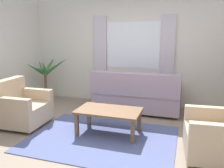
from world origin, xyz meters
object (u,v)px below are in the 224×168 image
couch (136,96)px  potted_plant (46,81)px  armchair_right (221,135)px  coffee_table (109,113)px  armchair_left (21,107)px

couch → potted_plant: potted_plant is taller
armchair_right → potted_plant: (-3.94, 1.77, 0.18)m
potted_plant → coffee_table: bearing=-33.7°
armchair_right → coffee_table: 1.77m
coffee_table → armchair_right: bearing=-10.2°
potted_plant → armchair_right: bearing=-24.3°
potted_plant → couch: bearing=-3.5°
couch → armchair_left: couch is taller
armchair_left → coffee_table: bearing=-87.7°
armchair_left → armchair_right: bearing=-95.1°
armchair_left → potted_plant: bearing=14.3°
couch → armchair_left: bearing=36.8°
armchair_left → potted_plant: 1.67m
couch → potted_plant: bearing=-3.5°
couch → armchair_right: bearing=133.5°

